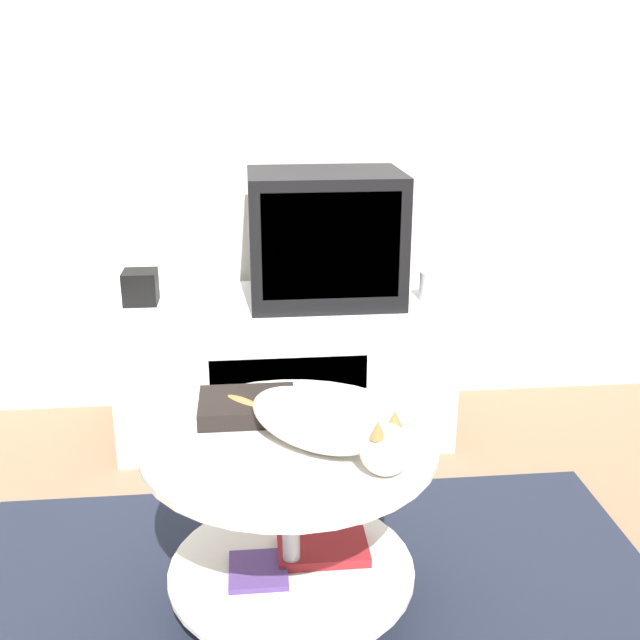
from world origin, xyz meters
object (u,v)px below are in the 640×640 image
at_px(speaker, 140,287).
at_px(cat, 322,424).
at_px(tv, 325,237).
at_px(dvd_box, 247,406).

distance_m(speaker, cat, 1.16).
relative_size(tv, speaker, 4.53).
relative_size(speaker, cat, 0.27).
xyz_separation_m(tv, speaker, (-0.65, 0.02, -0.17)).
xyz_separation_m(speaker, cat, (0.54, -1.02, -0.04)).
xyz_separation_m(speaker, dvd_box, (0.36, -0.83, -0.08)).
relative_size(speaker, dvd_box, 0.48).
bearing_deg(dvd_box, cat, -48.18).
distance_m(speaker, dvd_box, 0.91).
bearing_deg(cat, dvd_box, 176.49).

